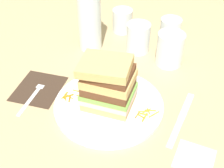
% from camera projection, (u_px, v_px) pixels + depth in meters
% --- Properties ---
extents(ground_plane, '(3.00, 3.00, 0.00)m').
position_uv_depth(ground_plane, '(108.00, 110.00, 0.78)').
color(ground_plane, tan).
extents(main_plate, '(0.28, 0.28, 0.01)m').
position_uv_depth(main_plate, '(108.00, 105.00, 0.78)').
color(main_plate, white).
rests_on(main_plate, ground_plane).
extents(sandwich, '(0.13, 0.11, 0.13)m').
position_uv_depth(sandwich, '(108.00, 84.00, 0.74)').
color(sandwich, tan).
rests_on(sandwich, main_plate).
extents(carrot_shred_0, '(0.01, 0.03, 0.00)m').
position_uv_depth(carrot_shred_0, '(65.00, 94.00, 0.80)').
color(carrot_shred_0, orange).
rests_on(carrot_shred_0, main_plate).
extents(carrot_shred_1, '(0.02, 0.02, 0.00)m').
position_uv_depth(carrot_shred_1, '(69.00, 95.00, 0.80)').
color(carrot_shred_1, orange).
rests_on(carrot_shred_1, main_plate).
extents(carrot_shred_2, '(0.02, 0.02, 0.00)m').
position_uv_depth(carrot_shred_2, '(65.00, 97.00, 0.80)').
color(carrot_shred_2, orange).
rests_on(carrot_shred_2, main_plate).
extents(carrot_shred_3, '(0.01, 0.03, 0.00)m').
position_uv_depth(carrot_shred_3, '(65.00, 96.00, 0.80)').
color(carrot_shred_3, orange).
rests_on(carrot_shred_3, main_plate).
extents(carrot_shred_4, '(0.01, 0.02, 0.00)m').
position_uv_depth(carrot_shred_4, '(69.00, 99.00, 0.79)').
color(carrot_shred_4, orange).
rests_on(carrot_shred_4, main_plate).
extents(carrot_shred_5, '(0.02, 0.00, 0.00)m').
position_uv_depth(carrot_shred_5, '(76.00, 91.00, 0.81)').
color(carrot_shred_5, orange).
rests_on(carrot_shred_5, main_plate).
extents(carrot_shred_6, '(0.02, 0.03, 0.00)m').
position_uv_depth(carrot_shred_6, '(83.00, 95.00, 0.80)').
color(carrot_shred_6, orange).
rests_on(carrot_shred_6, main_plate).
extents(carrot_shred_7, '(0.02, 0.02, 0.00)m').
position_uv_depth(carrot_shred_7, '(82.00, 94.00, 0.80)').
color(carrot_shred_7, orange).
rests_on(carrot_shred_7, main_plate).
extents(carrot_shred_8, '(0.03, 0.01, 0.00)m').
position_uv_depth(carrot_shred_8, '(69.00, 96.00, 0.80)').
color(carrot_shred_8, orange).
rests_on(carrot_shred_8, main_plate).
extents(carrot_shred_9, '(0.02, 0.02, 0.00)m').
position_uv_depth(carrot_shred_9, '(147.00, 111.00, 0.76)').
color(carrot_shred_9, orange).
rests_on(carrot_shred_9, main_plate).
extents(carrot_shred_10, '(0.02, 0.01, 0.00)m').
position_uv_depth(carrot_shred_10, '(143.00, 111.00, 0.76)').
color(carrot_shred_10, orange).
rests_on(carrot_shred_10, main_plate).
extents(carrot_shred_11, '(0.03, 0.01, 0.00)m').
position_uv_depth(carrot_shred_11, '(150.00, 110.00, 0.76)').
color(carrot_shred_11, orange).
rests_on(carrot_shred_11, main_plate).
extents(carrot_shred_12, '(0.02, 0.01, 0.00)m').
position_uv_depth(carrot_shred_12, '(142.00, 117.00, 0.74)').
color(carrot_shred_12, orange).
rests_on(carrot_shred_12, main_plate).
extents(carrot_shred_13, '(0.01, 0.03, 0.00)m').
position_uv_depth(carrot_shred_13, '(145.00, 117.00, 0.74)').
color(carrot_shred_13, orange).
rests_on(carrot_shred_13, main_plate).
extents(carrot_shred_14, '(0.02, 0.00, 0.00)m').
position_uv_depth(carrot_shred_14, '(144.00, 114.00, 0.75)').
color(carrot_shred_14, orange).
rests_on(carrot_shred_14, main_plate).
extents(carrot_shred_15, '(0.02, 0.03, 0.00)m').
position_uv_depth(carrot_shred_15, '(154.00, 114.00, 0.75)').
color(carrot_shred_15, orange).
rests_on(carrot_shred_15, main_plate).
extents(carrot_shred_16, '(0.01, 0.02, 0.00)m').
position_uv_depth(carrot_shred_16, '(137.00, 115.00, 0.75)').
color(carrot_shred_16, orange).
rests_on(carrot_shred_16, main_plate).
extents(carrot_shred_17, '(0.01, 0.02, 0.00)m').
position_uv_depth(carrot_shred_17, '(148.00, 111.00, 0.76)').
color(carrot_shred_17, orange).
rests_on(carrot_shred_17, main_plate).
extents(napkin_dark, '(0.13, 0.14, 0.00)m').
position_uv_depth(napkin_dark, '(39.00, 88.00, 0.84)').
color(napkin_dark, '#38281E').
rests_on(napkin_dark, ground_plane).
extents(fork, '(0.02, 0.17, 0.00)m').
position_uv_depth(fork, '(35.00, 93.00, 0.82)').
color(fork, silver).
rests_on(fork, napkin_dark).
extents(knife, '(0.04, 0.20, 0.00)m').
position_uv_depth(knife, '(180.00, 120.00, 0.75)').
color(knife, silver).
rests_on(knife, ground_plane).
extents(juice_glass, '(0.08, 0.08, 0.10)m').
position_uv_depth(juice_glass, '(170.00, 50.00, 0.91)').
color(juice_glass, white).
rests_on(juice_glass, ground_plane).
extents(water_bottle, '(0.07, 0.07, 0.26)m').
position_uv_depth(water_bottle, '(89.00, 15.00, 0.93)').
color(water_bottle, silver).
rests_on(water_bottle, ground_plane).
extents(empty_tumbler_0, '(0.07, 0.07, 0.08)m').
position_uv_depth(empty_tumbler_0, '(122.00, 20.00, 1.06)').
color(empty_tumbler_0, silver).
rests_on(empty_tumbler_0, ground_plane).
extents(empty_tumbler_1, '(0.07, 0.07, 0.09)m').
position_uv_depth(empty_tumbler_1, '(170.00, 32.00, 0.99)').
color(empty_tumbler_1, silver).
rests_on(empty_tumbler_1, ground_plane).
extents(empty_tumbler_2, '(0.07, 0.07, 0.09)m').
position_uv_depth(empty_tumbler_2, '(139.00, 38.00, 0.96)').
color(empty_tumbler_2, silver).
rests_on(empty_tumbler_2, ground_plane).
extents(napkin_pink, '(0.09, 0.09, 0.00)m').
position_uv_depth(napkin_pink, '(194.00, 158.00, 0.66)').
color(napkin_pink, pink).
rests_on(napkin_pink, ground_plane).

